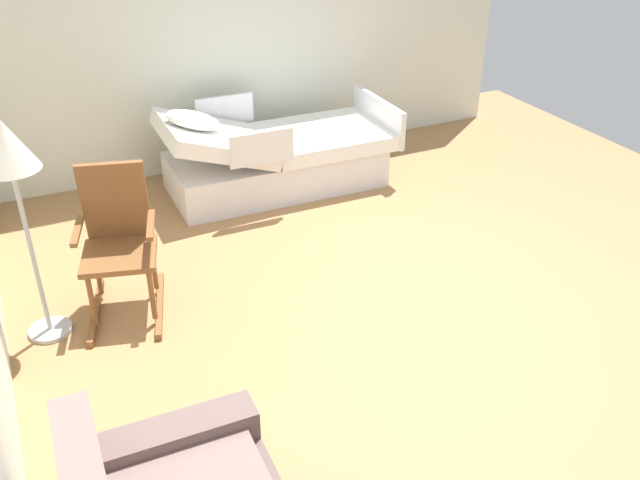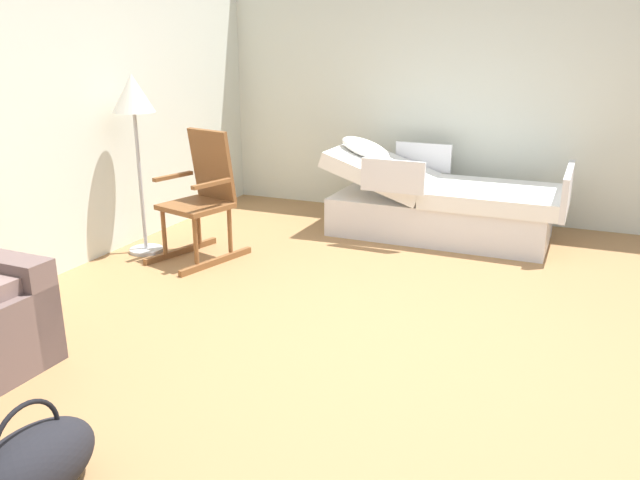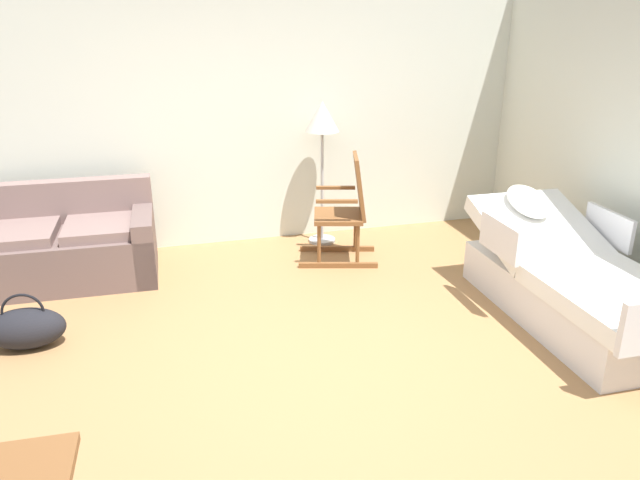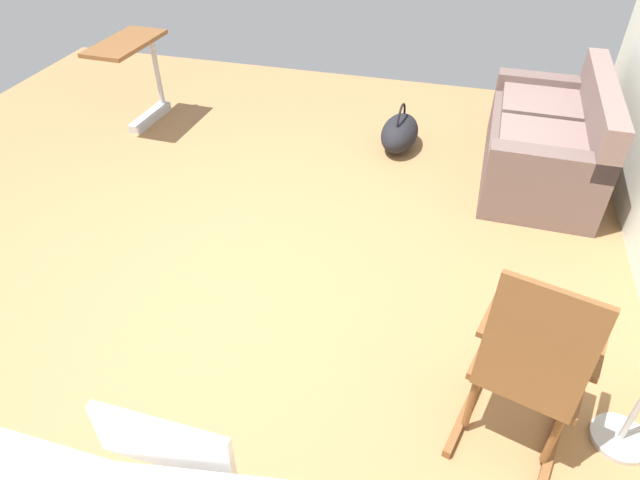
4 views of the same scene
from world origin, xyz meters
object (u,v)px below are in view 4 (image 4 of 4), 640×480
at_px(rocking_chair, 530,366).
at_px(duffel_bag, 400,133).
at_px(couch, 546,143).
at_px(overbed_table, 137,71).

distance_m(rocking_chair, duffel_bag, 2.95).
bearing_deg(couch, duffel_bag, -97.34).
xyz_separation_m(couch, rocking_chair, (2.60, -0.23, 0.20)).
height_order(rocking_chair, overbed_table, rocking_chair).
bearing_deg(rocking_chair, couch, 174.93).
relative_size(couch, rocking_chair, 1.54).
xyz_separation_m(couch, duffel_bag, (-0.16, -1.22, -0.15)).
height_order(couch, rocking_chair, rocking_chair).
bearing_deg(duffel_bag, overbed_table, -86.35).
bearing_deg(overbed_table, duffel_bag, 93.65).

